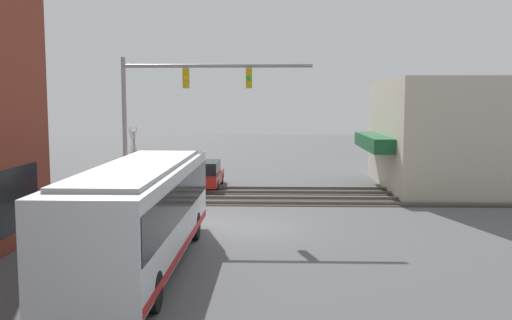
{
  "coord_description": "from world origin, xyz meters",
  "views": [
    {
      "loc": [
        -21.93,
        -1.23,
        5.08
      ],
      "look_at": [
        3.61,
        -0.38,
        2.34
      ],
      "focal_mm": 40.0,
      "sensor_mm": 36.0,
      "label": 1
    }
  ],
  "objects": [
    {
      "name": "rail_track_far",
      "position": [
        9.2,
        0.0,
        0.03
      ],
      "size": [
        2.6,
        60.0,
        0.15
      ],
      "color": "#332D28",
      "rests_on": "ground"
    },
    {
      "name": "shop_building",
      "position": [
        11.15,
        -11.72,
        3.1
      ],
      "size": [
        10.34,
        9.72,
        6.21
      ],
      "color": "beige",
      "rests_on": "ground"
    },
    {
      "name": "ground_plane",
      "position": [
        0.0,
        0.0,
        0.0
      ],
      "size": [
        120.0,
        120.0,
        0.0
      ],
      "primitive_type": "plane",
      "color": "#565659"
    },
    {
      "name": "crossing_signal",
      "position": [
        4.23,
        5.35,
        2.3
      ],
      "size": [
        1.41,
        1.18,
        3.81
      ],
      "color": "gray",
      "rests_on": "ground"
    },
    {
      "name": "traffic_signal_gantry",
      "position": [
        3.78,
        3.16,
        5.12
      ],
      "size": [
        0.42,
        8.61,
        6.95
      ],
      "color": "gray",
      "rests_on": "ground"
    },
    {
      "name": "parked_car_red",
      "position": [
        10.47,
        2.8,
        0.71
      ],
      "size": [
        4.69,
        1.82,
        1.53
      ],
      "color": "#B21E19",
      "rests_on": "ground"
    },
    {
      "name": "city_bus",
      "position": [
        -5.13,
        2.8,
        1.74
      ],
      "size": [
        11.06,
        2.59,
        3.14
      ],
      "color": "silver",
      "rests_on": "ground"
    },
    {
      "name": "pedestrian_at_crossing",
      "position": [
        4.1,
        4.22,
        0.9
      ],
      "size": [
        0.34,
        0.34,
        1.76
      ],
      "color": "black",
      "rests_on": "ground"
    },
    {
      "name": "rail_track_near",
      "position": [
        6.0,
        0.0,
        0.03
      ],
      "size": [
        2.6,
        60.0,
        0.15
      ],
      "color": "#332D28",
      "rests_on": "ground"
    }
  ]
}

